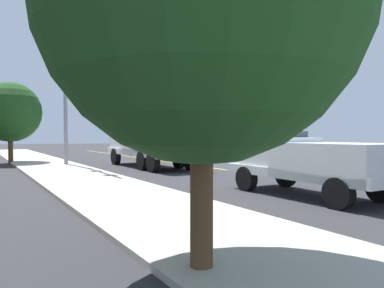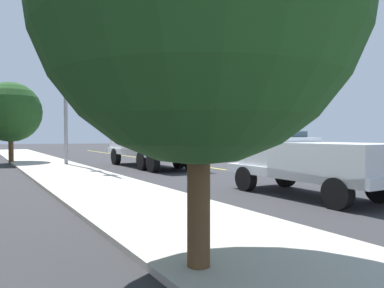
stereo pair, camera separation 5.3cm
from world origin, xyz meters
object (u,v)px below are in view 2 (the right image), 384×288
at_px(service_pickup_truck, 308,161).
at_px(traffic_cone_mid_front, 153,156).
at_px(passing_minivan, 178,146).
at_px(traffic_signal_mast, 71,80).
at_px(utility_bucket_truck, 149,140).

bearing_deg(service_pickup_truck, traffic_cone_mid_front, 3.36).
xyz_separation_m(passing_minivan, traffic_signal_mast, (-6.11, 8.42, 4.14)).
bearing_deg(service_pickup_truck, passing_minivan, -5.32).
xyz_separation_m(passing_minivan, traffic_cone_mid_front, (-2.46, 2.73, -0.59)).
xyz_separation_m(utility_bucket_truck, service_pickup_truck, (-11.88, -2.29, -0.49)).
xyz_separation_m(traffic_cone_mid_front, traffic_signal_mast, (-3.65, 5.70, 4.73)).
height_order(service_pickup_truck, traffic_signal_mast, traffic_signal_mast).
relative_size(utility_bucket_truck, passing_minivan, 1.68).
bearing_deg(traffic_signal_mast, traffic_cone_mid_front, -57.32).
relative_size(utility_bucket_truck, traffic_cone_mid_front, 10.83).
distance_m(utility_bucket_truck, passing_minivan, 8.12).
bearing_deg(traffic_signal_mast, utility_bucket_truck, -101.63).
height_order(service_pickup_truck, passing_minivan, service_pickup_truck).
relative_size(service_pickup_truck, passing_minivan, 1.16).
distance_m(traffic_cone_mid_front, traffic_signal_mast, 8.26).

